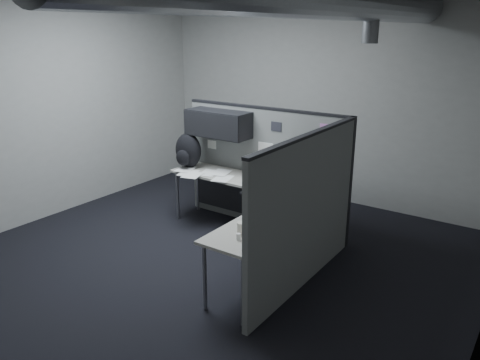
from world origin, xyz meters
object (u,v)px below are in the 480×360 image
Objects in this scene: phone at (254,221)px; backpack at (188,151)px; desk at (254,198)px; monitor at (307,174)px; keyboard at (257,192)px.

backpack reaches higher than phone.
backpack is (-1.27, 0.24, 0.35)m from desk.
phone is (0.04, -1.20, -0.18)m from monitor.
desk is at bearing -145.46° from monitor.
monitor is at bearing 88.67° from phone.
monitor is 0.63m from keyboard.
monitor reaches higher than keyboard.
backpack is at bearing 149.87° from keyboard.
keyboard is at bearing -130.23° from monitor.
monitor is 1.07× the size of backpack.
backpack is at bearing 145.13° from phone.
phone is 0.50× the size of backpack.
monitor is 1.82m from backpack.
backpack reaches higher than keyboard.
desk is 0.71m from monitor.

